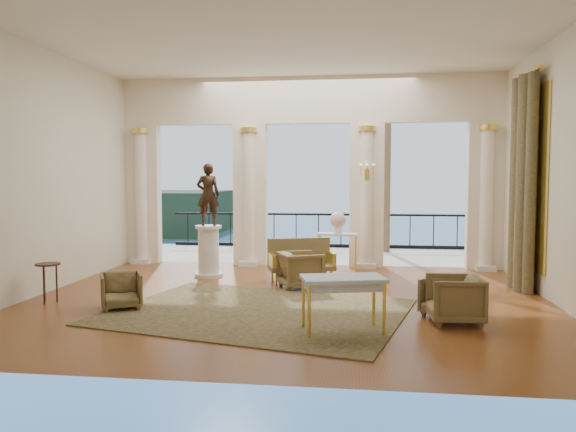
# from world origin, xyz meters

# --- Properties ---
(floor) EXTENTS (9.00, 9.00, 0.00)m
(floor) POSITION_xyz_m (0.00, 0.00, 0.00)
(floor) COLOR #492813
(floor) RESTS_ON ground
(room_walls) EXTENTS (9.00, 9.00, 9.00)m
(room_walls) POSITION_xyz_m (0.00, -1.12, 2.88)
(room_walls) COLOR beige
(room_walls) RESTS_ON ground
(arcade) EXTENTS (9.00, 0.56, 4.50)m
(arcade) POSITION_xyz_m (-0.00, 3.82, 2.58)
(arcade) COLOR #F8E6CA
(arcade) RESTS_ON ground
(terrace) EXTENTS (10.00, 3.60, 0.10)m
(terrace) POSITION_xyz_m (0.00, 5.80, -0.05)
(terrace) COLOR #BBB19C
(terrace) RESTS_ON ground
(balustrade) EXTENTS (9.00, 0.06, 1.03)m
(balustrade) POSITION_xyz_m (0.00, 7.40, 0.41)
(balustrade) COLOR black
(balustrade) RESTS_ON terrace
(palm_tree) EXTENTS (2.00, 2.00, 4.50)m
(palm_tree) POSITION_xyz_m (2.00, 6.60, 4.09)
(palm_tree) COLOR #4C3823
(palm_tree) RESTS_ON terrace
(headland) EXTENTS (22.00, 18.00, 6.00)m
(headland) POSITION_xyz_m (-30.00, 70.00, -3.00)
(headland) COLOR black
(headland) RESTS_ON sea
(sea) EXTENTS (160.00, 160.00, 0.00)m
(sea) POSITION_xyz_m (0.00, 60.00, -6.00)
(sea) COLOR #1E5491
(sea) RESTS_ON ground
(curtain) EXTENTS (0.33, 1.40, 4.09)m
(curtain) POSITION_xyz_m (4.28, 1.50, 2.02)
(curtain) COLOR #4C4328
(curtain) RESTS_ON ground
(window_frame) EXTENTS (0.04, 1.60, 3.40)m
(window_frame) POSITION_xyz_m (4.47, 1.50, 2.10)
(window_frame) COLOR #E1C14A
(window_frame) RESTS_ON room_walls
(wall_sconce) EXTENTS (0.30, 0.11, 0.33)m
(wall_sconce) POSITION_xyz_m (1.40, 3.51, 2.23)
(wall_sconce) COLOR #E1C14A
(wall_sconce) RESTS_ON arcade
(rug) EXTENTS (5.17, 4.44, 0.02)m
(rug) POSITION_xyz_m (-0.35, -0.94, 0.01)
(rug) COLOR #2B2F16
(rug) RESTS_ON ground
(armchair_a) EXTENTS (0.82, 0.81, 0.64)m
(armchair_a) POSITION_xyz_m (-2.59, -0.97, 0.32)
(armchair_a) COLOR #493B1D
(armchair_a) RESTS_ON ground
(armchair_b) EXTENTS (0.87, 0.86, 0.65)m
(armchair_b) POSITION_xyz_m (2.57, -0.87, 0.33)
(armchair_b) COLOR #493B1D
(armchair_b) RESTS_ON ground
(armchair_c) EXTENTS (0.73, 0.78, 0.77)m
(armchair_c) POSITION_xyz_m (2.63, -1.20, 0.38)
(armchair_c) COLOR #493B1D
(armchair_c) RESTS_ON ground
(armchair_d) EXTENTS (0.96, 0.98, 0.77)m
(armchair_d) POSITION_xyz_m (0.12, 1.11, 0.39)
(armchair_d) COLOR #493B1D
(armchair_d) RESTS_ON ground
(settee) EXTENTS (1.43, 0.97, 0.87)m
(settee) POSITION_xyz_m (0.05, 1.78, 0.43)
(settee) COLOR #493B1D
(settee) RESTS_ON ground
(game_table) EXTENTS (1.24, 0.87, 0.77)m
(game_table) POSITION_xyz_m (1.02, -1.90, 0.69)
(game_table) COLOR #8AA3AF
(game_table) RESTS_ON ground
(pedestal) EXTENTS (0.60, 0.60, 1.10)m
(pedestal) POSITION_xyz_m (-1.96, 2.04, 0.53)
(pedestal) COLOR silver
(pedestal) RESTS_ON ground
(statue) EXTENTS (0.52, 0.38, 1.32)m
(statue) POSITION_xyz_m (-1.96, 2.04, 1.76)
(statue) COLOR black
(statue) RESTS_ON pedestal
(console_table) EXTENTS (0.95, 0.44, 0.87)m
(console_table) POSITION_xyz_m (0.75, 3.05, 0.72)
(console_table) COLOR silver
(console_table) RESTS_ON ground
(urn) EXTENTS (0.36, 0.36, 0.48)m
(urn) POSITION_xyz_m (0.75, 3.05, 1.15)
(urn) COLOR white
(urn) RESTS_ON console_table
(side_table) EXTENTS (0.41, 0.41, 0.67)m
(side_table) POSITION_xyz_m (-4.00, -0.73, 0.58)
(side_table) COLOR black
(side_table) RESTS_ON ground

